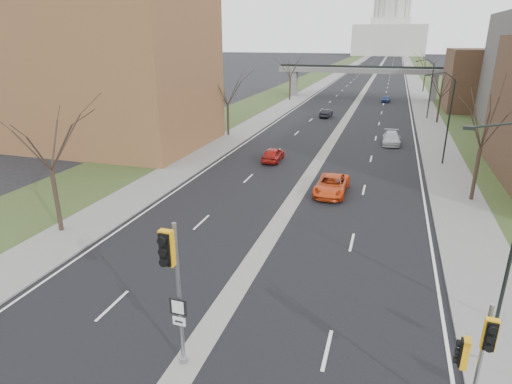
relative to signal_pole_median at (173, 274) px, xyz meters
The scene contains 27 objects.
ground 4.14m from the signal_pole_median, 74.72° to the left, with size 700.00×700.00×0.00m, color black.
road_surface 150.70m from the signal_pole_median, 89.93° to the left, with size 20.00×600.00×0.01m, color black.
median_strip 150.70m from the signal_pole_median, 89.93° to the left, with size 1.20×600.00×0.02m, color gray.
sidewalk_right 151.19m from the signal_pole_median, 85.38° to the left, with size 4.00×600.00×0.12m, color gray.
sidewalk_left 151.16m from the signal_pole_median, 94.49° to the left, with size 4.00×600.00×0.12m, color gray.
grass_verge_right 151.79m from the signal_pole_median, 83.12° to the left, with size 8.00×600.00×0.10m, color #2E401D.
grass_verge_left 151.75m from the signal_pole_median, 96.75° to the left, with size 8.00×600.00×0.10m, color #2E401D.
apartment_building 40.67m from the signal_pole_median, 130.12° to the left, with size 25.00×16.00×22.00m, color brown.
commercial_block_far 74.05m from the signal_pole_median, 72.57° to the left, with size 14.00×14.00×10.00m, color #4C3623.
pedestrian_bridge 80.65m from the signal_pole_median, 89.88° to the left, with size 34.00×3.00×6.45m.
capitol 320.97m from the signal_pole_median, 89.97° to the left, with size 48.00×42.00×55.75m.
streetlight_near 13.30m from the signal_pole_median, 30.75° to the left, with size 2.61×0.20×8.70m.
streetlight_mid 34.62m from the signal_pole_median, 71.12° to the left, with size 2.61×0.20×8.70m.
streetlight_far 59.76m from the signal_pole_median, 79.22° to the left, with size 2.61×0.20×8.70m.
tree_left_a 15.67m from the signal_pole_median, 146.03° to the left, with size 7.20×7.20×9.40m.
tree_left_b 40.77m from the signal_pole_median, 108.36° to the left, with size 6.75×6.75×8.81m.
tree_left_c 73.82m from the signal_pole_median, 100.01° to the left, with size 7.65×7.65×9.99m.
tree_right_a 26.32m from the signal_pole_median, 59.80° to the left, with size 7.20×7.20×9.40m.
tree_right_b 57.21m from the signal_pole_median, 76.68° to the left, with size 6.30×6.30×8.22m.
tree_right_c 96.59m from the signal_pole_median, 82.16° to the left, with size 7.65×7.65×9.99m.
signal_pole_median is the anchor object (origin of this frame).
signal_pole_right 9.86m from the signal_pole_median, ahead, with size 0.80×0.85×4.58m.
car_left_near 29.40m from the signal_pole_median, 98.37° to the left, with size 1.66×4.13×1.41m, color #9D1712.
car_left_far 55.96m from the signal_pole_median, 93.06° to the left, with size 1.32×3.79×1.25m, color black.
car_right_near 21.47m from the signal_pole_median, 82.61° to the left, with size 2.39×5.19×1.44m, color #D34516.
car_right_mid 40.83m from the signal_pole_median, 80.09° to the left, with size 1.98×4.86×1.41m, color #B6B8BF.
car_right_far 76.16m from the signal_pole_median, 85.87° to the left, with size 1.45×3.60×1.23m, color navy.
Camera 1 is at (6.46, -12.11, 11.77)m, focal length 30.00 mm.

